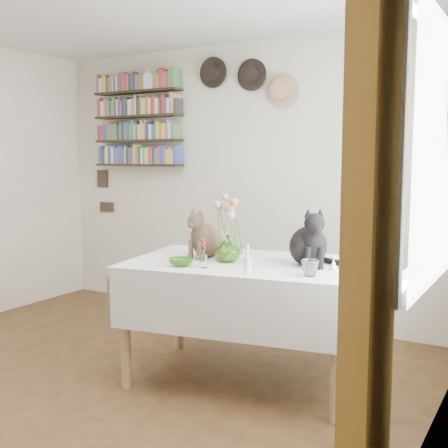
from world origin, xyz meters
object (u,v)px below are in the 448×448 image
Objects in this scene: dining_table at (245,291)px; black_cat at (308,235)px; bookshelf_unit at (138,120)px; tabby_cat at (208,232)px; flower_vase at (228,249)px.

black_cat is (0.40, 0.10, 0.38)m from dining_table.
bookshelf_unit is (-1.90, 1.27, 1.24)m from dining_table.
bookshelf_unit is at bearing 146.27° from dining_table.
bookshelf_unit reaches higher than tabby_cat.
dining_table is 2.60m from bookshelf_unit.
tabby_cat is 1.95× the size of flower_vase.
flower_vase is 0.18× the size of bookshelf_unit.
bookshelf_unit is (-2.30, 1.16, 0.86)m from black_cat.
tabby_cat is 0.27m from flower_vase.
dining_table is 4.77× the size of tabby_cat.
black_cat is at bearing 14.46° from tabby_cat.
bookshelf_unit is at bearing 116.30° from black_cat.
black_cat is at bearing -26.90° from bookshelf_unit.
dining_table is 1.64× the size of bookshelf_unit.
dining_table is 9.32× the size of flower_vase.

